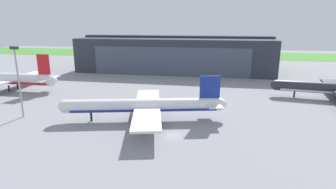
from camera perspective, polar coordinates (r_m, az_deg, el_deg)
ground_plane at (r=63.85m, az=0.73°, el=-8.51°), size 440.00×440.00×0.00m
grass_field_strip at (r=229.87m, az=8.22°, el=8.22°), size 440.00×56.00×0.08m
maintenance_hangar at (r=151.12m, az=1.62°, el=8.45°), size 100.40×37.33×18.64m
airliner_far_left at (r=121.39m, az=-30.22°, el=2.81°), size 40.70×35.80×14.12m
airliner_near_left at (r=72.44m, az=-4.82°, el=-2.34°), size 42.94×35.83×11.80m
apron_light_mast at (r=83.16m, az=-28.70°, el=3.26°), size 2.40×0.50×19.26m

